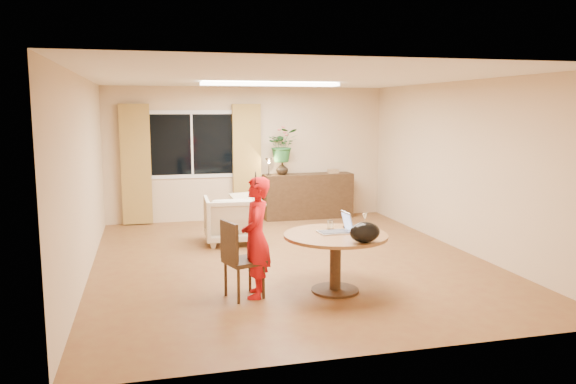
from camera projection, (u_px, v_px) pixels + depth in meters
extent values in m
plane|color=brown|center=(289.00, 260.00, 8.13)|extent=(6.50, 6.50, 0.00)
plane|color=white|center=(289.00, 78.00, 7.75)|extent=(6.50, 6.50, 0.00)
plane|color=#D7B78B|center=(248.00, 154.00, 11.06)|extent=(5.50, 0.00, 5.50)
plane|color=#D7B78B|center=(84.00, 177.00, 7.27)|extent=(0.00, 6.50, 6.50)
plane|color=#D7B78B|center=(462.00, 166.00, 8.61)|extent=(0.00, 6.50, 6.50)
cube|color=white|center=(192.00, 144.00, 10.75)|extent=(1.70, 0.02, 1.30)
cube|color=black|center=(192.00, 144.00, 10.74)|extent=(1.55, 0.01, 1.15)
cube|color=white|center=(192.00, 144.00, 10.74)|extent=(0.04, 0.01, 1.15)
cube|color=olive|center=(136.00, 165.00, 10.47)|extent=(0.55, 0.08, 2.25)
cube|color=olive|center=(247.00, 162.00, 10.98)|extent=(0.55, 0.08, 2.25)
cube|color=white|center=(271.00, 84.00, 8.91)|extent=(2.20, 0.35, 0.05)
cylinder|color=brown|center=(336.00, 236.00, 6.65)|extent=(1.24, 1.24, 0.04)
cylinder|color=black|center=(335.00, 264.00, 6.70)|extent=(0.13, 0.13, 0.67)
cylinder|color=black|center=(335.00, 290.00, 6.75)|extent=(0.57, 0.57, 0.03)
imported|color=red|center=(256.00, 237.00, 6.48)|extent=(0.58, 0.45, 1.41)
imported|color=beige|center=(231.00, 219.00, 9.15)|extent=(0.86, 0.88, 0.77)
cube|color=black|center=(308.00, 196.00, 11.24)|extent=(1.79, 0.44, 0.89)
imported|color=black|center=(282.00, 168.00, 11.02)|extent=(0.30, 0.30, 0.25)
imported|color=#2B6425|center=(283.00, 145.00, 10.96)|extent=(0.63, 0.55, 0.66)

